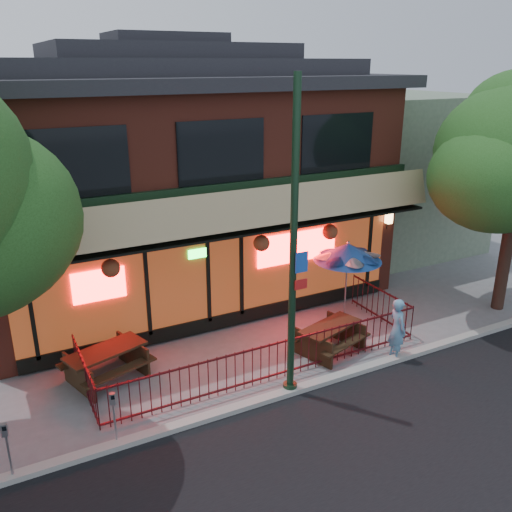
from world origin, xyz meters
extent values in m
plane|color=gray|center=(0.00, 0.00, 0.00)|extent=(80.00, 80.00, 0.00)
cube|color=#999993|center=(0.00, -0.50, 0.06)|extent=(80.00, 0.25, 0.12)
cube|color=maroon|center=(0.00, 7.20, 3.25)|extent=(12.00, 8.00, 6.50)
cube|color=#59230F|center=(0.00, 3.18, 1.65)|extent=(11.00, 0.06, 2.60)
cube|color=#FF0C0C|center=(2.30, 3.10, 2.10)|extent=(2.60, 0.04, 0.90)
cube|color=#FF0C0C|center=(-3.40, 3.10, 2.00)|extent=(1.30, 0.04, 0.80)
cube|color=tan|center=(0.00, 2.70, 3.55)|extent=(12.20, 1.33, 1.26)
cube|color=black|center=(-3.60, 3.18, 5.00)|extent=(2.40, 0.06, 1.60)
cube|color=black|center=(0.00, 3.18, 5.00)|extent=(2.40, 0.06, 1.60)
cube|color=black|center=(3.60, 3.18, 5.00)|extent=(2.40, 0.06, 1.60)
cube|color=black|center=(0.00, 3.15, 0.25)|extent=(11.00, 0.12, 0.40)
cube|color=#FFC672|center=(5.60, 3.02, 2.55)|extent=(0.18, 0.18, 0.32)
cube|color=gray|center=(9.00, 7.70, 3.00)|extent=(6.00, 7.00, 6.00)
cube|color=#450E13|center=(0.00, 0.20, 0.95)|extent=(8.40, 0.04, 0.04)
cube|color=#450E13|center=(0.00, 0.20, 0.12)|extent=(8.40, 0.04, 0.04)
cube|color=#450E13|center=(-4.20, 1.50, 0.95)|extent=(0.04, 2.60, 0.04)
cube|color=#450E13|center=(4.20, 1.50, 0.95)|extent=(0.04, 2.60, 0.04)
cylinder|color=#450E13|center=(0.00, 0.20, 0.50)|extent=(0.02, 0.02, 1.00)
cylinder|color=black|center=(0.00, -0.40, 3.50)|extent=(0.16, 0.16, 7.00)
cylinder|color=black|center=(0.00, -0.40, 0.10)|extent=(0.32, 0.32, 0.20)
cube|color=#194CB2|center=(0.12, -0.55, 3.20)|extent=(0.30, 0.02, 0.45)
cube|color=red|center=(0.12, -0.55, 2.70)|extent=(0.30, 0.02, 0.22)
cylinder|color=#39251C|center=(8.00, 0.50, 2.24)|extent=(0.36, 0.36, 4.48)
cube|color=#332112|center=(-4.29, 1.83, 0.38)|extent=(0.47, 1.30, 0.77)
cube|color=#332112|center=(-2.91, 2.27, 0.38)|extent=(0.47, 1.30, 0.77)
cube|color=#332112|center=(-3.60, 2.05, 0.77)|extent=(2.01, 1.30, 0.06)
cube|color=#332112|center=(-3.43, 1.50, 0.46)|extent=(1.87, 0.84, 0.05)
cube|color=#332112|center=(-3.77, 2.59, 0.46)|extent=(1.87, 0.84, 0.05)
cube|color=black|center=(1.20, 0.51, 0.36)|extent=(0.41, 1.23, 0.72)
cube|color=black|center=(2.51, 0.89, 0.36)|extent=(0.41, 1.23, 0.72)
cube|color=black|center=(1.86, 0.70, 0.72)|extent=(1.88, 1.19, 0.06)
cube|color=black|center=(2.01, 0.19, 0.43)|extent=(1.75, 0.76, 0.05)
cube|color=black|center=(1.71, 1.21, 0.43)|extent=(1.75, 0.76, 0.05)
cylinder|color=gray|center=(3.60, 2.40, 1.04)|extent=(0.05, 0.05, 2.09)
cone|color=#1B4899|center=(3.60, 2.40, 1.95)|extent=(2.00, 2.00, 0.52)
sphere|color=gray|center=(3.60, 2.40, 2.23)|extent=(0.09, 0.09, 0.09)
imported|color=#5A8FB4|center=(3.16, -0.35, 0.82)|extent=(0.49, 0.66, 1.63)
cylinder|color=#999CA2|center=(-4.00, -0.40, 0.48)|extent=(0.04, 0.04, 0.96)
cube|color=#999CA2|center=(-4.00, -0.40, 1.06)|extent=(0.12, 0.11, 0.24)
cube|color=black|center=(-4.00, -0.45, 1.11)|extent=(0.07, 0.02, 0.09)
cylinder|color=gray|center=(-5.91, -0.48, 0.49)|extent=(0.04, 0.04, 0.97)
cube|color=gray|center=(-5.91, -0.48, 1.08)|extent=(0.12, 0.11, 0.25)
cube|color=black|center=(-5.91, -0.53, 1.13)|extent=(0.07, 0.02, 0.09)
camera|label=1|loc=(-5.65, -9.53, 7.16)|focal=38.00mm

